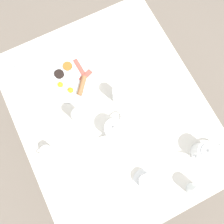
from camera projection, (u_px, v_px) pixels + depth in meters
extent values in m
plane|color=#70665B|center=(112.00, 131.00, 1.95)|extent=(8.00, 8.00, 0.00)
cube|color=silver|center=(112.00, 113.00, 1.22)|extent=(1.02, 1.23, 0.03)
cylinder|color=brown|center=(131.00, 37.00, 1.75)|extent=(0.04, 0.04, 0.73)
cylinder|color=brown|center=(25.00, 85.00, 1.66)|extent=(0.04, 0.04, 0.73)
cylinder|color=brown|center=(207.00, 167.00, 1.52)|extent=(0.04, 0.04, 0.73)
cylinder|color=white|center=(73.00, 78.00, 1.25)|extent=(0.30, 0.30, 0.01)
cylinder|color=white|center=(61.00, 85.00, 1.23)|extent=(0.06, 0.06, 0.00)
sphere|color=yellow|center=(60.00, 85.00, 1.22)|extent=(0.03, 0.03, 0.03)
cylinder|color=white|center=(71.00, 91.00, 1.22)|extent=(0.06, 0.06, 0.00)
sphere|color=yellow|center=(71.00, 90.00, 1.21)|extent=(0.03, 0.03, 0.03)
cylinder|color=brown|center=(82.00, 86.00, 1.22)|extent=(0.09, 0.10, 0.03)
cube|color=#B74C42|center=(86.00, 76.00, 1.24)|extent=(0.09, 0.06, 0.01)
cube|color=#B74C42|center=(79.00, 67.00, 1.26)|extent=(0.03, 0.11, 0.01)
cylinder|color=#D16023|center=(68.00, 66.00, 1.25)|extent=(0.05, 0.05, 0.01)
cylinder|color=black|center=(59.00, 74.00, 1.24)|extent=(0.05, 0.05, 0.02)
cylinder|color=white|center=(204.00, 152.00, 1.11)|extent=(0.10, 0.10, 0.11)
cylinder|color=white|center=(209.00, 151.00, 1.05)|extent=(0.07, 0.07, 0.01)
sphere|color=white|center=(210.00, 151.00, 1.04)|extent=(0.02, 0.02, 0.02)
cone|color=white|center=(193.00, 157.00, 1.09)|extent=(0.06, 0.02, 0.05)
torus|color=white|center=(214.00, 148.00, 1.11)|extent=(0.09, 0.01, 0.09)
cylinder|color=white|center=(114.00, 130.00, 1.13)|extent=(0.10, 0.10, 0.11)
cylinder|color=white|center=(115.00, 128.00, 1.08)|extent=(0.07, 0.07, 0.01)
sphere|color=white|center=(115.00, 128.00, 1.06)|extent=(0.02, 0.02, 0.02)
cone|color=white|center=(107.00, 141.00, 1.11)|extent=(0.06, 0.05, 0.05)
torus|color=white|center=(120.00, 121.00, 1.14)|extent=(0.08, 0.05, 0.09)
cylinder|color=white|center=(21.00, 62.00, 1.27)|extent=(0.13, 0.13, 0.01)
cylinder|color=white|center=(18.00, 59.00, 1.24)|extent=(0.08, 0.08, 0.06)
cylinder|color=tan|center=(19.00, 60.00, 1.25)|extent=(0.07, 0.07, 0.05)
torus|color=white|center=(17.00, 66.00, 1.23)|extent=(0.03, 0.04, 0.05)
cylinder|color=white|center=(146.00, 181.00, 1.13)|extent=(0.13, 0.13, 0.01)
cylinder|color=white|center=(147.00, 182.00, 1.09)|extent=(0.08, 0.08, 0.06)
cylinder|color=tan|center=(146.00, 182.00, 1.10)|extent=(0.07, 0.07, 0.05)
torus|color=white|center=(155.00, 182.00, 1.09)|extent=(0.04, 0.03, 0.05)
cylinder|color=white|center=(80.00, 117.00, 1.13)|extent=(0.06, 0.06, 0.15)
cylinder|color=white|center=(196.00, 191.00, 1.06)|extent=(0.06, 0.06, 0.12)
cylinder|color=white|center=(118.00, 95.00, 1.16)|extent=(0.06, 0.06, 0.14)
cylinder|color=white|center=(47.00, 151.00, 1.13)|extent=(0.05, 0.05, 0.07)
torus|color=white|center=(42.00, 153.00, 1.13)|extent=(0.05, 0.01, 0.05)
cube|color=silver|center=(107.00, 29.00, 1.33)|extent=(0.13, 0.14, 0.00)
cube|color=silver|center=(85.00, 183.00, 1.12)|extent=(0.03, 0.20, 0.00)
cube|color=silver|center=(153.00, 60.00, 1.28)|extent=(0.11, 0.12, 0.00)
cube|color=silver|center=(111.00, 223.00, 1.08)|extent=(0.13, 0.13, 0.00)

